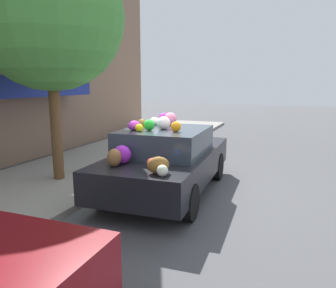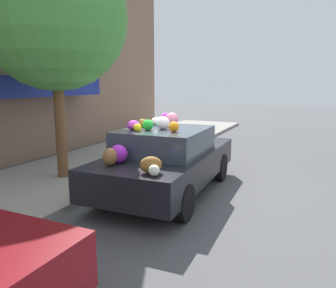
# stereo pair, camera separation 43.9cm
# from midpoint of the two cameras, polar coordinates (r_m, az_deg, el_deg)

# --- Properties ---
(ground_plane) EXTENTS (60.00, 60.00, 0.00)m
(ground_plane) POSITION_cam_midpoint_polar(r_m,az_deg,el_deg) (7.02, -2.39, -8.27)
(ground_plane) COLOR #4C4C4F
(sidewalk_curb) EXTENTS (24.00, 3.20, 0.12)m
(sidewalk_curb) POSITION_cam_midpoint_polar(r_m,az_deg,el_deg) (8.40, -19.66, -5.31)
(sidewalk_curb) COLOR gray
(sidewalk_curb) RESTS_ON ground
(street_tree) EXTENTS (3.17, 3.17, 5.13)m
(street_tree) POSITION_cam_midpoint_polar(r_m,az_deg,el_deg) (7.85, -21.63, 20.05)
(street_tree) COLOR brown
(street_tree) RESTS_ON sidewalk_curb
(fire_hydrant) EXTENTS (0.20, 0.20, 0.70)m
(fire_hydrant) POSITION_cam_midpoint_polar(r_m,az_deg,el_deg) (9.58, -6.27, -0.38)
(fire_hydrant) COLOR #B2B2B7
(fire_hydrant) RESTS_ON sidewalk_curb
(art_car) EXTENTS (4.14, 1.92, 1.64)m
(art_car) POSITION_cam_midpoint_polar(r_m,az_deg,el_deg) (6.76, -2.02, -2.55)
(art_car) COLOR black
(art_car) RESTS_ON ground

